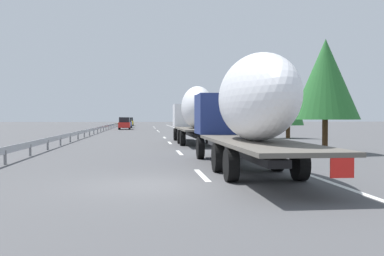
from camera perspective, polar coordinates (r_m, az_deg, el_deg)
name	(u,v)px	position (r m, az deg, el deg)	size (l,w,h in m)	color
ground_plane	(146,134)	(52.92, -6.07, -0.74)	(260.00, 260.00, 0.00)	#4C4C4F
lane_stripe_0	(202,175)	(15.14, 1.29, -6.15)	(3.20, 0.20, 0.01)	white
lane_stripe_1	(179,153)	(24.62, -1.64, -3.22)	(3.20, 0.20, 0.01)	white
lane_stripe_2	(170,143)	(33.96, -2.92, -1.94)	(3.20, 0.20, 0.01)	white
lane_stripe_3	(164,138)	(42.69, -3.61, -1.25)	(3.20, 0.20, 0.01)	white
lane_stripe_4	(159,132)	(58.94, -4.34, -0.51)	(3.20, 0.20, 0.01)	white
lane_stripe_5	(159,132)	(60.36, -4.39, -0.46)	(3.20, 0.20, 0.01)	white
lane_stripe_6	(158,131)	(64.68, -4.51, -0.34)	(3.20, 0.20, 0.01)	white
lane_stripe_7	(155,128)	(79.59, -4.84, -0.01)	(3.20, 0.20, 0.01)	white
lane_stripe_8	(154,127)	(88.12, -4.98, 0.13)	(3.20, 0.20, 0.01)	white
lane_stripe_9	(154,127)	(91.05, -5.02, 0.17)	(3.20, 0.20, 0.01)	white
edge_line_right	(187,132)	(58.19, -0.67, -0.53)	(110.00, 0.20, 0.01)	white
truck_lead	(195,112)	(32.82, 0.34, 2.08)	(12.79, 2.55, 4.21)	silver
truck_trailing	(246,107)	(16.33, 7.11, 2.73)	(13.93, 2.55, 4.14)	navy
car_blue_sedan	(127,123)	(82.20, -8.47, 0.66)	(4.25, 1.75, 1.77)	#28479E
car_red_compact	(125,123)	(71.21, -8.79, 0.60)	(4.55, 1.84, 1.97)	red
car_yellow_coupe	(129,122)	(99.85, -8.15, 0.82)	(4.37, 1.82, 1.92)	gold
road_sign	(201,116)	(52.60, 1.24, 1.53)	(0.10, 0.90, 3.01)	gray
tree_0	(225,98)	(60.43, 4.32, 3.97)	(3.87, 3.87, 7.41)	#472D19
tree_1	(288,98)	(42.27, 12.43, 3.83)	(2.94, 2.94, 6.37)	#472D19
tree_2	(325,79)	(25.56, 17.00, 6.08)	(3.77, 3.77, 6.35)	#472D19
tree_3	(203,104)	(89.46, 1.50, 3.09)	(2.48, 2.48, 7.42)	#472D19
tree_4	(222,103)	(69.53, 3.90, 3.32)	(3.01, 3.01, 7.21)	#472D19
guardrail_median	(98,128)	(56.20, -12.21, -0.05)	(94.00, 0.10, 0.76)	#9EA0A5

